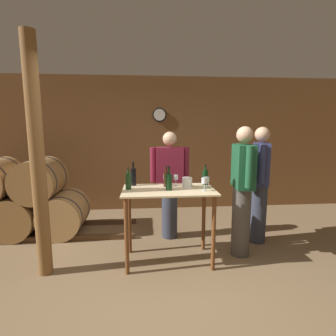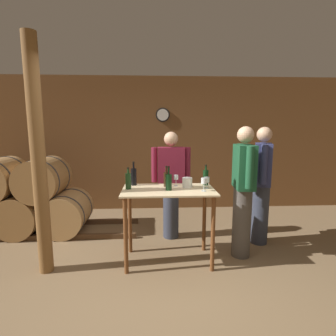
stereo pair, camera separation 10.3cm
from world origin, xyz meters
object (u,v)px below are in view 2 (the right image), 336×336
Objects in this scene: wine_bottle_left at (134,176)px; wine_glass_far_side at (207,180)px; wine_glass_near_left at (166,177)px; person_visitor_with_scarf at (243,189)px; wine_bottle_far_right at (206,177)px; person_visitor_bearded at (171,183)px; wine_glass_near_center at (176,178)px; ice_bucket at (187,183)px; wine_glass_near_right at (204,181)px; person_host at (262,183)px; wine_bottle_far_left at (128,181)px; wooden_post at (38,159)px; wine_bottle_center at (166,179)px; wine_bottle_right at (169,181)px.

wine_glass_far_side is (0.92, -0.23, -0.02)m from wine_bottle_left.
wine_glass_near_left is 1.01m from person_visitor_with_scarf.
wine_bottle_left is 0.95m from wine_bottle_far_right.
person_visitor_bearded is at bearing 78.98° from wine_glass_near_left.
wine_glass_near_center is 0.09× the size of person_visitor_with_scarf.
ice_bucket is 0.08× the size of person_visitor_bearded.
person_visitor_with_scarf is (0.73, -0.00, -0.10)m from ice_bucket.
person_visitor_bearded is at bearing 111.65° from wine_glass_near_right.
person_host is (0.87, 0.26, -0.15)m from wine_bottle_far_right.
wine_bottle_left is at bearing 166.19° from wine_glass_far_side.
person_host is at bearing 12.78° from wine_bottle_far_left.
person_host reaches higher than wine_bottle_far_left.
wooden_post is 9.84× the size of wine_bottle_far_right.
wine_glass_far_side is 0.08× the size of person_host.
wooden_post is at bearing -149.70° from person_visitor_bearded.
wine_bottle_left reaches higher than ice_bucket.
wine_bottle_center is 1.44m from person_host.
wine_glass_near_center is (0.11, 0.22, -0.00)m from wine_bottle_right.
wine_glass_near_center is 0.92× the size of wine_glass_near_right.
wine_glass_far_side is 0.51m from person_visitor_with_scarf.
wine_bottle_left is 1.15× the size of wine_bottle_far_right.
wine_bottle_center is 0.16× the size of person_host.
wine_glass_near_right is at bearing -9.77° from wine_bottle_far_left.
person_visitor_with_scarf is at bearing 7.77° from wine_bottle_right.
wine_glass_near_right is 0.94m from person_visitor_bearded.
ice_bucket is (1.72, 0.25, -0.34)m from wooden_post.
wooden_post is at bearing -178.55° from wine_glass_near_right.
wine_glass_near_center is 0.09× the size of person_host.
wine_bottle_far_left is 1.01m from wine_bottle_far_right.
wine_bottle_center is 0.52m from wine_glass_far_side.
wine_bottle_right reaches higher than wine_bottle_far_right.
person_visitor_bearded reaches higher than wine_glass_near_center.
person_visitor_bearded is at bearing 42.99° from wine_bottle_left.
person_visitor_with_scarf is at bearing -14.02° from wine_bottle_far_right.
wine_bottle_center is 1.68× the size of wine_glass_near_right.
person_visitor_bearded is at bearing 119.30° from wine_glass_far_side.
ice_bucket is at bearing 28.66° from wine_bottle_right.
wine_bottle_far_right reaches higher than wine_glass_far_side.
person_visitor_bearded is (-1.29, 0.28, -0.04)m from person_host.
wine_glass_near_center is (-0.39, -0.03, -0.00)m from wine_bottle_far_right.
wine_bottle_right is 2.04× the size of wine_glass_far_side.
wine_glass_near_center is (0.13, 0.02, 0.00)m from wine_bottle_center.
person_host is (1.87, 0.42, -0.15)m from wine_bottle_far_left.
wine_bottle_right is 1.84× the size of wine_glass_near_right.
wine_bottle_center is at bearing -174.21° from wine_bottle_far_right.
wooden_post is at bearing -174.14° from person_visitor_with_scarf.
person_visitor_with_scarf is at bearing -3.70° from wine_bottle_center.
wine_bottle_far_left is 0.49m from wine_bottle_center.
wine_glass_far_side is (0.06, 0.14, -0.01)m from wine_glass_near_right.
wooden_post is at bearing -168.12° from wine_bottle_far_left.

